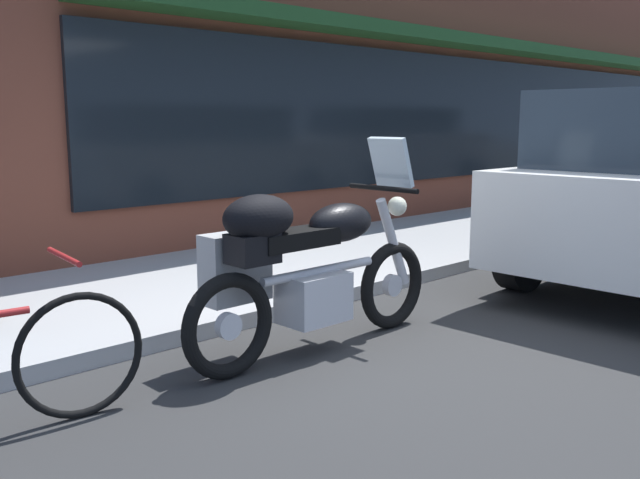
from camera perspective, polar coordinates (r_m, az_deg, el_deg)
name	(u,v)px	position (r m, az deg, el deg)	size (l,w,h in m)	color
ground_plane	(404,346)	(4.80, 6.94, -8.69)	(80.00, 80.00, 0.00)	#2E2E2E
storefront_building	(503,31)	(12.49, 14.79, 16.16)	(22.00, 0.90, 6.06)	brown
sidewalk_curb	(624,202)	(13.64, 23.63, 2.83)	(30.00, 2.45, 0.12)	#A4A4A4
touring_motorcycle	(301,263)	(4.48, -1.56, -1.97)	(2.12, 0.67, 1.40)	black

